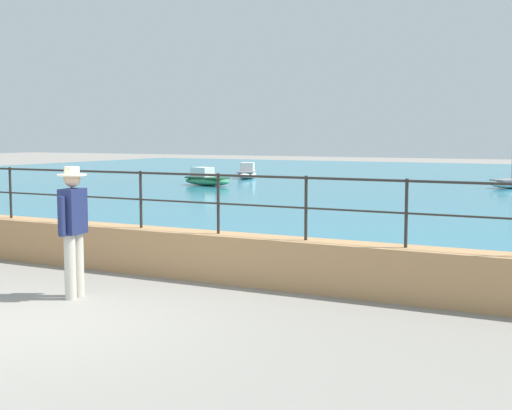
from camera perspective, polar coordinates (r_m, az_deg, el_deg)
The scene contains 7 objects.
ground_plane at distance 8.53m, azimuth -18.44°, elevation -9.25°, with size 120.00×120.00×0.00m, color gray.
promenade_wall at distance 10.87m, azimuth -6.29°, elevation -3.91°, with size 20.00×0.56×0.70m, color tan.
railing at distance 10.75m, azimuth -6.35°, elevation 1.14°, with size 18.44×0.04×0.90m.
lake_water at distance 32.17m, azimuth 16.73°, elevation 1.67°, with size 64.00×44.32×0.06m, color teal.
person_walking at distance 9.55m, azimuth -14.65°, elevation -1.59°, with size 0.38×0.57×1.75m.
boat_1 at distance 29.37m, azimuth -4.08°, elevation 2.11°, with size 2.42×1.28×0.76m.
boat_3 at distance 34.24m, azimuth -0.74°, elevation 2.64°, with size 1.68×2.47×0.76m.
Camera 1 is at (5.97, -5.70, 2.16)m, focal length 49.16 mm.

